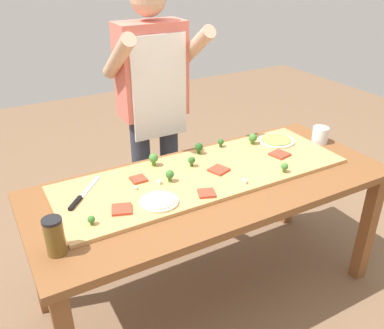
{
  "coord_description": "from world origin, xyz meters",
  "views": [
    {
      "loc": [
        -0.98,
        -1.54,
        1.8
      ],
      "look_at": [
        -0.06,
        0.1,
        0.82
      ],
      "focal_mm": 38.4,
      "sensor_mm": 36.0,
      "label": 1
    }
  ],
  "objects_px": {
    "broccoli_floret_front_left": "(221,142)",
    "broccoli_floret_front_mid": "(253,138)",
    "pizza_slice_near_left": "(219,170)",
    "cook_center": "(153,99)",
    "pizza_slice_near_right": "(207,193)",
    "broccoli_floret_front_right": "(91,220)",
    "pizza_slice_center": "(280,154)",
    "broccoli_floret_center_right": "(154,158)",
    "sauce_jar": "(55,236)",
    "cheese_crumble_b": "(159,182)",
    "pizza_whole_cheese_artichoke": "(159,201)",
    "broccoli_floret_back_right": "(170,175)",
    "cheese_crumble_a": "(244,181)",
    "prep_table": "(212,197)",
    "pizza_slice_far_right": "(139,179)",
    "pizza_slice_far_left": "(122,209)",
    "broccoli_floret_center_left": "(285,167)",
    "pizza_whole_pesto_green": "(276,140)",
    "broccoli_floret_back_left": "(199,147)",
    "broccoli_floret_back_mid": "(192,161)",
    "cheese_crumble_c": "(135,188)",
    "chefs_knife": "(81,197)",
    "flour_cup": "(320,136)"
  },
  "relations": [
    {
      "from": "cheese_crumble_b",
      "to": "broccoli_floret_back_left",
      "type": "bearing_deg",
      "value": 30.16
    },
    {
      "from": "pizza_slice_far_right",
      "to": "broccoli_floret_center_left",
      "type": "bearing_deg",
      "value": -22.77
    },
    {
      "from": "pizza_whole_cheese_artichoke",
      "to": "broccoli_floret_back_mid",
      "type": "distance_m",
      "value": 0.39
    },
    {
      "from": "prep_table",
      "to": "pizza_slice_center",
      "type": "distance_m",
      "value": 0.49
    },
    {
      "from": "pizza_whole_cheese_artichoke",
      "to": "broccoli_floret_back_right",
      "type": "relative_size",
      "value": 2.88
    },
    {
      "from": "broccoli_floret_center_left",
      "to": "broccoli_floret_back_right",
      "type": "relative_size",
      "value": 0.84
    },
    {
      "from": "pizza_slice_near_right",
      "to": "prep_table",
      "type": "bearing_deg",
      "value": 48.37
    },
    {
      "from": "pizza_whole_pesto_green",
      "to": "cheese_crumble_c",
      "type": "xyz_separation_m",
      "value": [
        -0.96,
        -0.11,
        0.0
      ]
    },
    {
      "from": "prep_table",
      "to": "pizza_slice_far_left",
      "type": "bearing_deg",
      "value": -174.2
    },
    {
      "from": "broccoli_floret_back_left",
      "to": "cheese_crumble_c",
      "type": "height_order",
      "value": "broccoli_floret_back_left"
    },
    {
      "from": "pizza_whole_pesto_green",
      "to": "pizza_slice_far_left",
      "type": "relative_size",
      "value": 2.5
    },
    {
      "from": "cheese_crumble_a",
      "to": "sauce_jar",
      "type": "bearing_deg",
      "value": -176.46
    },
    {
      "from": "pizza_slice_far_right",
      "to": "pizza_slice_far_left",
      "type": "relative_size",
      "value": 0.85
    },
    {
      "from": "prep_table",
      "to": "pizza_whole_pesto_green",
      "type": "relative_size",
      "value": 8.5
    },
    {
      "from": "pizza_slice_center",
      "to": "prep_table",
      "type": "bearing_deg",
      "value": -175.44
    },
    {
      "from": "sauce_jar",
      "to": "cook_center",
      "type": "height_order",
      "value": "cook_center"
    },
    {
      "from": "chefs_knife",
      "to": "cheese_crumble_c",
      "type": "bearing_deg",
      "value": -12.27
    },
    {
      "from": "pizza_slice_far_right",
      "to": "broccoli_floret_front_right",
      "type": "bearing_deg",
      "value": -141.46
    },
    {
      "from": "pizza_slice_far_right",
      "to": "broccoli_floret_back_left",
      "type": "distance_m",
      "value": 0.43
    },
    {
      "from": "broccoli_floret_back_mid",
      "to": "sauce_jar",
      "type": "height_order",
      "value": "sauce_jar"
    },
    {
      "from": "pizza_whole_cheese_artichoke",
      "to": "pizza_slice_far_right",
      "type": "relative_size",
      "value": 2.44
    },
    {
      "from": "cheese_crumble_a",
      "to": "cheese_crumble_b",
      "type": "xyz_separation_m",
      "value": [
        -0.37,
        0.2,
        -0.0
      ]
    },
    {
      "from": "pizza_slice_center",
      "to": "broccoli_floret_center_right",
      "type": "height_order",
      "value": "broccoli_floret_center_right"
    },
    {
      "from": "broccoli_floret_front_left",
      "to": "broccoli_floret_back_right",
      "type": "bearing_deg",
      "value": -153.58
    },
    {
      "from": "broccoli_floret_center_right",
      "to": "sauce_jar",
      "type": "distance_m",
      "value": 0.77
    },
    {
      "from": "broccoli_floret_front_left",
      "to": "broccoli_floret_front_mid",
      "type": "bearing_deg",
      "value": -17.36
    },
    {
      "from": "pizza_whole_pesto_green",
      "to": "sauce_jar",
      "type": "distance_m",
      "value": 1.45
    },
    {
      "from": "cheese_crumble_b",
      "to": "pizza_whole_cheese_artichoke",
      "type": "bearing_deg",
      "value": -115.75
    },
    {
      "from": "pizza_slice_far_left",
      "to": "pizza_slice_near_right",
      "type": "distance_m",
      "value": 0.41
    },
    {
      "from": "pizza_whole_pesto_green",
      "to": "pizza_slice_near_left",
      "type": "height_order",
      "value": "pizza_whole_pesto_green"
    },
    {
      "from": "pizza_whole_cheese_artichoke",
      "to": "prep_table",
      "type": "bearing_deg",
      "value": 12.66
    },
    {
      "from": "pizza_slice_center",
      "to": "cook_center",
      "type": "distance_m",
      "value": 0.82
    },
    {
      "from": "pizza_slice_far_right",
      "to": "cheese_crumble_b",
      "type": "xyz_separation_m",
      "value": [
        0.08,
        -0.08,
        0.0
      ]
    },
    {
      "from": "cook_center",
      "to": "broccoli_floret_center_left",
      "type": "bearing_deg",
      "value": -64.33
    },
    {
      "from": "broccoli_floret_center_right",
      "to": "cheese_crumble_c",
      "type": "distance_m",
      "value": 0.26
    },
    {
      "from": "broccoli_floret_back_mid",
      "to": "pizza_whole_pesto_green",
      "type": "bearing_deg",
      "value": 2.95
    },
    {
      "from": "pizza_whole_pesto_green",
      "to": "pizza_slice_far_left",
      "type": "height_order",
      "value": "pizza_whole_pesto_green"
    },
    {
      "from": "pizza_whole_cheese_artichoke",
      "to": "broccoli_floret_center_right",
      "type": "distance_m",
      "value": 0.37
    },
    {
      "from": "broccoli_floret_back_right",
      "to": "pizza_whole_cheese_artichoke",
      "type": "bearing_deg",
      "value": -131.11
    },
    {
      "from": "pizza_slice_near_left",
      "to": "cook_center",
      "type": "distance_m",
      "value": 0.66
    },
    {
      "from": "chefs_knife",
      "to": "cheese_crumble_c",
      "type": "xyz_separation_m",
      "value": [
        0.25,
        -0.05,
        0.0
      ]
    },
    {
      "from": "pizza_slice_far_left",
      "to": "cheese_crumble_c",
      "type": "height_order",
      "value": "cheese_crumble_c"
    },
    {
      "from": "broccoli_floret_back_left",
      "to": "broccoli_floret_front_mid",
      "type": "bearing_deg",
      "value": -6.71
    },
    {
      "from": "pizza_whole_cheese_artichoke",
      "to": "pizza_slice_near_right",
      "type": "height_order",
      "value": "pizza_whole_cheese_artichoke"
    },
    {
      "from": "pizza_whole_pesto_green",
      "to": "pizza_slice_far_left",
      "type": "distance_m",
      "value": 1.11
    },
    {
      "from": "chefs_knife",
      "to": "broccoli_floret_center_left",
      "type": "xyz_separation_m",
      "value": [
        1.0,
        -0.27,
        0.03
      ]
    },
    {
      "from": "chefs_knife",
      "to": "broccoli_floret_center_right",
      "type": "xyz_separation_m",
      "value": [
        0.43,
        0.13,
        0.04
      ]
    },
    {
      "from": "pizza_slice_near_left",
      "to": "broccoli_floret_front_mid",
      "type": "bearing_deg",
      "value": 27.59
    },
    {
      "from": "broccoli_floret_back_right",
      "to": "flour_cup",
      "type": "distance_m",
      "value": 1.03
    },
    {
      "from": "pizza_slice_near_right",
      "to": "broccoli_floret_front_right",
      "type": "bearing_deg",
      "value": 176.95
    }
  ]
}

